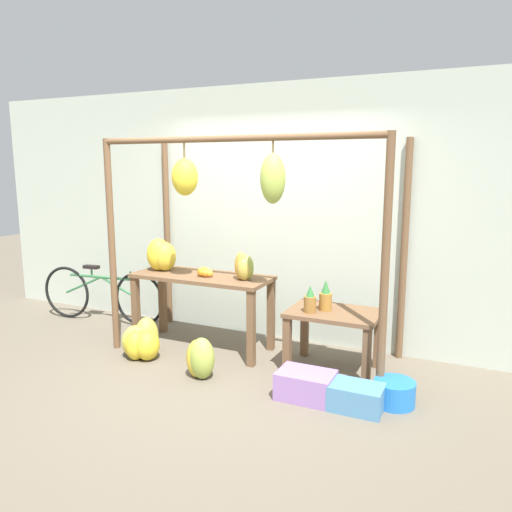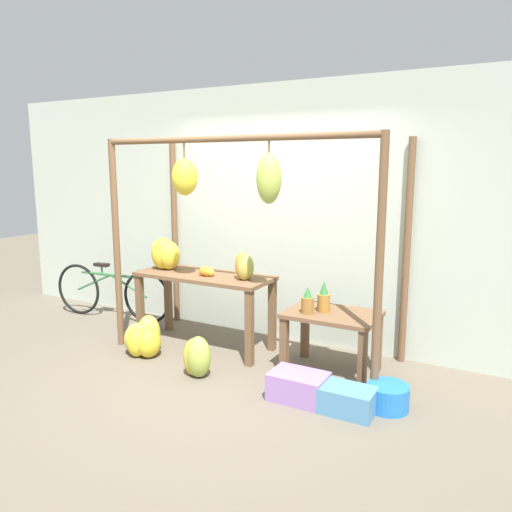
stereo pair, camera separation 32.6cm
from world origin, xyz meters
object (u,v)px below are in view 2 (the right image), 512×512
Objects in this scene: fruit_crate_white at (299,386)px; parked_bicycle at (111,292)px; banana_pile_on_table at (166,254)px; papaya_pile at (244,267)px; blue_bucket at (388,397)px; orange_pile at (207,271)px; fruit_crate_purple at (348,400)px; pineapple_cluster at (317,300)px; banana_pile_ground_left at (143,339)px; banana_pile_ground_right at (197,357)px.

fruit_crate_white is 0.27× the size of parked_bicycle.
parked_bicycle reaches higher than fruit_crate_white.
banana_pile_on_table is 1.49× the size of papaya_pile.
parked_bicycle is (-1.08, 0.22, -0.61)m from banana_pile_on_table.
banana_pile_on_table is 2.80m from blue_bucket.
orange_pile is (0.58, -0.07, -0.12)m from banana_pile_on_table.
blue_bucket is 0.80× the size of fruit_crate_purple.
orange_pile is 2.21m from blue_bucket.
fruit_crate_white is at bearing -19.93° from banana_pile_on_table.
pineapple_cluster is 2.95m from parked_bicycle.
banana_pile_on_table reaches higher than fruit_crate_purple.
fruit_crate_white is 1.39× the size of blue_bucket.
pineapple_cluster is 1.04× the size of papaya_pile.
pineapple_cluster is 1.86m from banana_pile_ground_left.
banana_pile_on_table reaches higher than fruit_crate_white.
parked_bicycle reaches higher than banana_pile_ground_left.
banana_pile_ground_right is 0.23× the size of parked_bicycle.
pineapple_cluster is at bearing -6.07° from parked_bicycle.
blue_bucket is at bearing -15.72° from papaya_pile.
banana_pile_ground_left is at bearing -178.95° from blue_bucket.
fruit_crate_white is 1.65× the size of papaya_pile.
blue_bucket is 3.78m from parked_bicycle.
parked_bicycle is at bearing 172.72° from papaya_pile.
blue_bucket is at bearing 39.66° from fruit_crate_purple.
parked_bicycle is (-3.01, 0.92, 0.24)m from fruit_crate_white.
orange_pile is 0.65× the size of papaya_pile.
banana_pile_ground_left is (-0.48, -0.48, -0.67)m from orange_pile.
pineapple_cluster reaches higher than fruit_crate_white.
papaya_pile reaches higher than blue_bucket.
papaya_pile is (-0.80, 0.04, 0.22)m from pineapple_cluster.
papaya_pile is 0.67× the size of fruit_crate_purple.
banana_pile_ground_right is 1.45m from fruit_crate_purple.
fruit_crate_purple is at bearing -4.34° from banana_pile_ground_left.
papaya_pile is at bearing 153.42° from fruit_crate_purple.
parked_bicycle is (-1.99, 0.94, 0.16)m from banana_pile_ground_right.
blue_bucket is (0.79, -0.41, -0.60)m from pineapple_cluster.
papaya_pile is (0.92, 0.49, 0.76)m from banana_pile_ground_left.
pineapple_cluster is 1.07m from blue_bucket.
banana_pile_ground_right is at bearing -172.57° from blue_bucket.
banana_pile_on_table is 2.21m from fruit_crate_white.
banana_pile_on_table reaches higher than pineapple_cluster.
fruit_crate_purple is at bearing -49.68° from pineapple_cluster.
pineapple_cluster is 0.70× the size of fruit_crate_purple.
parked_bicycle is at bearing 154.72° from banana_pile_ground_right.
banana_pile_ground_right is at bearing -12.48° from banana_pile_ground_left.
parked_bicycle is at bearing 147.35° from banana_pile_ground_left.
blue_bucket is at bearing 15.96° from fruit_crate_white.
papaya_pile reaches higher than pineapple_cluster.
pineapple_cluster is at bearing 99.05° from fruit_crate_white.
papaya_pile reaches higher than fruit_crate_purple.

